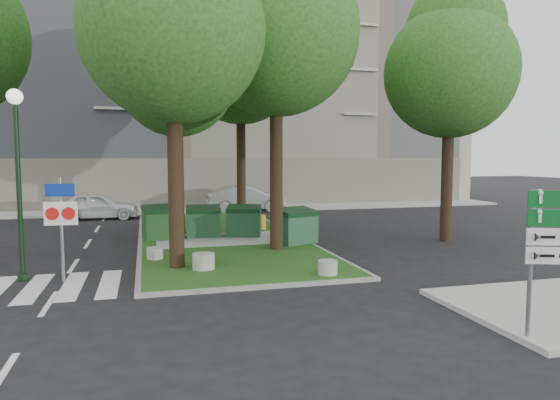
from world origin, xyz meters
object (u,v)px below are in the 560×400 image
object	(u,v)px
traffic_sign_pole	(61,215)
dumpster_d	(296,226)
tree_median_far	(242,52)
litter_bin	(262,222)
bollard_left	(155,253)
tree_median_mid	(179,66)
tree_street_right	(452,60)
dumpster_b	(203,222)
dumpster_a	(162,223)
tree_median_near_left	(176,12)
street_lamp	(18,161)
bollard_mid	(204,261)
bollard_right	(328,267)
tree_median_near_right	(278,16)
dumpster_c	(244,221)
car_white	(97,206)
car_silver	(246,199)

from	to	relation	value
traffic_sign_pole	dumpster_d	bearing A→B (deg)	30.46
tree_median_far	litter_bin	world-z (taller)	tree_median_far
litter_bin	bollard_left	bearing A→B (deg)	-131.44
tree_median_mid	tree_street_right	distance (m)	10.77
dumpster_b	dumpster_a	bearing A→B (deg)	-170.72
dumpster_d	traffic_sign_pole	bearing A→B (deg)	-174.87
dumpster_b	tree_median_far	bearing A→B (deg)	64.91
tree_median_near_left	street_lamp	bearing A→B (deg)	-178.30
tree_median_far	bollard_mid	world-z (taller)	tree_median_far
dumpster_d	bollard_right	size ratio (longest dim) A/B	3.15
bollard_left	tree_median_near_left	bearing A→B (deg)	-61.96
tree_median_near_right	dumpster_b	size ratio (longest dim) A/B	8.05
tree_median_far	tree_median_near_left	bearing A→B (deg)	-111.28
litter_bin	traffic_sign_pole	bearing A→B (deg)	-134.41
dumpster_c	bollard_mid	world-z (taller)	dumpster_c
tree_median_far	car_white	distance (m)	11.04
tree_median_near_right	tree_street_right	bearing A→B (deg)	4.09
bollard_mid	car_white	xyz separation A→B (m)	(-4.02, 13.74, 0.37)
tree_median_near_left	litter_bin	world-z (taller)	tree_median_near_left
tree_median_near_right	bollard_right	world-z (taller)	tree_median_near_right
tree_median_near_left	street_lamp	size ratio (longest dim) A/B	2.08
tree_median_mid	car_silver	distance (m)	11.28
dumpster_d	bollard_left	bearing A→B (deg)	177.33
car_white	tree_street_right	bearing A→B (deg)	-126.87
litter_bin	street_lamp	world-z (taller)	street_lamp
tree_median_far	traffic_sign_pole	xyz separation A→B (m)	(-6.76, -10.11, -6.54)
bollard_right	bollard_mid	bearing A→B (deg)	154.29
dumpster_a	dumpster_b	distance (m)	1.61
car_silver	tree_median_near_right	bearing A→B (deg)	173.39
bollard_right	bollard_mid	distance (m)	3.53
tree_median_near_right	litter_bin	size ratio (longest dim) A/B	18.23
street_lamp	traffic_sign_pole	size ratio (longest dim) A/B	1.82
litter_bin	dumpster_a	bearing A→B (deg)	-161.19
dumpster_b	tree_median_mid	bearing A→B (deg)	125.71
traffic_sign_pole	car_white	size ratio (longest dim) A/B	0.66
tree_street_right	bollard_left	distance (m)	13.09
tree_median_far	bollard_mid	size ratio (longest dim) A/B	19.04
bollard_right	tree_median_near_left	bearing A→B (deg)	151.57
bollard_mid	litter_bin	distance (m)	7.83
dumpster_d	dumpster_c	bearing A→B (deg)	106.47
dumpster_d	litter_bin	xyz separation A→B (m)	(-0.45, 3.69, -0.32)
tree_street_right	dumpster_d	bearing A→B (deg)	176.53
tree_median_near_left	car_white	bearing A→B (deg)	104.41
dumpster_c	traffic_sign_pole	distance (m)	8.21
bollard_right	dumpster_b	bearing A→B (deg)	109.18
dumpster_c	bollard_left	xyz separation A→B (m)	(-3.56, -3.68, -0.42)
dumpster_b	bollard_mid	size ratio (longest dim) A/B	2.27
traffic_sign_pole	car_silver	distance (m)	17.40
dumpster_b	bollard_left	bearing A→B (deg)	-111.87
dumpster_d	tree_median_mid	bearing A→B (deg)	117.29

